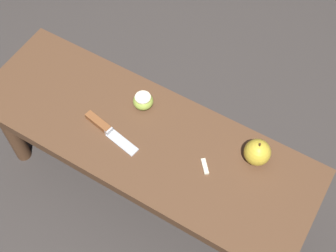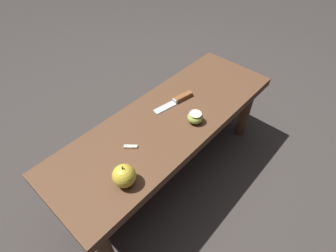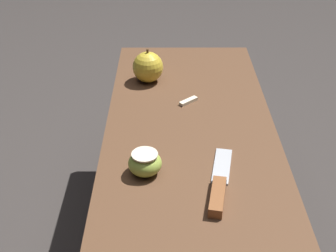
{
  "view_description": "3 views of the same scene",
  "coord_description": "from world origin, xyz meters",
  "px_view_note": "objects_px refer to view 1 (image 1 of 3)",
  "views": [
    {
      "loc": [
        0.44,
        -0.59,
        1.61
      ],
      "look_at": [
        0.06,
        0.05,
        0.42
      ],
      "focal_mm": 50.0,
      "sensor_mm": 36.0,
      "label": 1
    },
    {
      "loc": [
        0.59,
        0.53,
        1.15
      ],
      "look_at": [
        0.06,
        0.05,
        0.42
      ],
      "focal_mm": 28.0,
      "sensor_mm": 36.0,
      "label": 2
    },
    {
      "loc": [
        -0.76,
        0.05,
        0.94
      ],
      "look_at": [
        0.06,
        0.05,
        0.42
      ],
      "focal_mm": 50.0,
      "sensor_mm": 36.0,
      "label": 3
    }
  ],
  "objects_px": {
    "knife": "(104,127)",
    "apple_whole": "(257,152)",
    "apple_cut": "(143,101)",
    "wooden_bench": "(144,145)"
  },
  "relations": [
    {
      "from": "knife",
      "to": "apple_cut",
      "type": "relative_size",
      "value": 3.18
    },
    {
      "from": "wooden_bench",
      "to": "apple_cut",
      "type": "xyz_separation_m",
      "value": [
        -0.06,
        0.09,
        0.08
      ]
    },
    {
      "from": "wooden_bench",
      "to": "knife",
      "type": "relative_size",
      "value": 5.36
    },
    {
      "from": "apple_cut",
      "to": "wooden_bench",
      "type": "bearing_deg",
      "value": -58.26
    },
    {
      "from": "knife",
      "to": "apple_whole",
      "type": "bearing_deg",
      "value": 28.3
    },
    {
      "from": "apple_whole",
      "to": "apple_cut",
      "type": "distance_m",
      "value": 0.39
    },
    {
      "from": "apple_whole",
      "to": "knife",
      "type": "bearing_deg",
      "value": -162.18
    },
    {
      "from": "apple_whole",
      "to": "apple_cut",
      "type": "relative_size",
      "value": 1.38
    },
    {
      "from": "wooden_bench",
      "to": "apple_cut",
      "type": "bearing_deg",
      "value": 121.74
    },
    {
      "from": "apple_whole",
      "to": "wooden_bench",
      "type": "bearing_deg",
      "value": -162.99
    }
  ]
}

